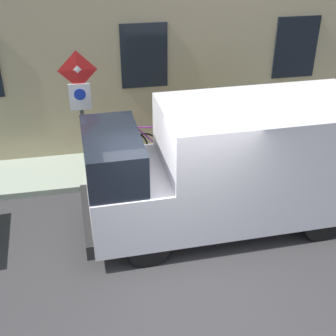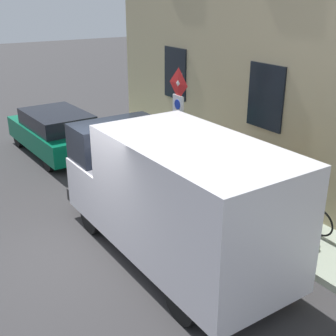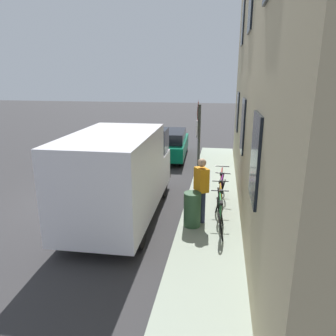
# 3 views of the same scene
# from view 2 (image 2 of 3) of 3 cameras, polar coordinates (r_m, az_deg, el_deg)

# --- Properties ---
(ground_plane) EXTENTS (80.00, 80.00, 0.00)m
(ground_plane) POSITION_cam_2_polar(r_m,az_deg,el_deg) (9.11, -10.50, -10.37)
(ground_plane) COLOR #343334
(sidewalk_slab) EXTENTS (1.61, 15.75, 0.14)m
(sidewalk_slab) POSITION_cam_2_polar(r_m,az_deg,el_deg) (10.85, 8.49, -4.27)
(sidewalk_slab) COLOR #9BA793
(sidewalk_slab) RESTS_ON ground_plane
(building_facade) EXTENTS (0.75, 13.75, 7.94)m
(building_facade) POSITION_cam_2_polar(r_m,az_deg,el_deg) (10.61, 14.62, 16.67)
(building_facade) COLOR tan
(building_facade) RESTS_ON ground_plane
(sign_post_stacked) EXTENTS (0.15, 0.56, 2.86)m
(sign_post_stacked) POSITION_cam_2_polar(r_m,az_deg,el_deg) (10.97, 1.40, 7.41)
(sign_post_stacked) COLOR #474C47
(sign_post_stacked) RESTS_ON sidewalk_slab
(delivery_van) EXTENTS (2.11, 5.37, 2.50)m
(delivery_van) POSITION_cam_2_polar(r_m,az_deg,el_deg) (8.12, 0.69, -3.42)
(delivery_van) COLOR white
(delivery_van) RESTS_ON ground_plane
(parked_hatchback) EXTENTS (1.95, 4.08, 1.38)m
(parked_hatchback) POSITION_cam_2_polar(r_m,az_deg,el_deg) (14.30, -14.25, 4.60)
(parked_hatchback) COLOR #05613F
(parked_hatchback) RESTS_ON ground_plane
(bicycle_green) EXTENTS (0.46, 1.72, 0.89)m
(bicycle_green) POSITION_cam_2_polar(r_m,az_deg,el_deg) (9.75, 16.45, -5.24)
(bicycle_green) COLOR black
(bicycle_green) RESTS_ON sidewalk_slab
(bicycle_orange) EXTENTS (0.46, 1.72, 0.89)m
(bicycle_orange) POSITION_cam_2_polar(r_m,az_deg,el_deg) (10.22, 13.16, -3.61)
(bicycle_orange) COLOR black
(bicycle_orange) RESTS_ON sidewalk_slab
(bicycle_purple) EXTENTS (0.46, 1.72, 0.89)m
(bicycle_purple) POSITION_cam_2_polar(r_m,az_deg,el_deg) (10.72, 10.18, -2.11)
(bicycle_purple) COLOR black
(bicycle_purple) RESTS_ON sidewalk_slab
(bicycle_red) EXTENTS (0.46, 1.72, 0.89)m
(bicycle_red) POSITION_cam_2_polar(r_m,az_deg,el_deg) (11.27, 7.48, -0.75)
(bicycle_red) COLOR black
(bicycle_red) RESTS_ON sidewalk_slab
(pedestrian) EXTENTS (0.43, 0.48, 1.72)m
(pedestrian) POSITION_cam_2_polar(r_m,az_deg,el_deg) (9.43, 12.75, -2.04)
(pedestrian) COLOR #262B47
(pedestrian) RESTS_ON sidewalk_slab
(litter_bin) EXTENTS (0.44, 0.44, 0.90)m
(litter_bin) POSITION_cam_2_polar(r_m,az_deg,el_deg) (9.30, 13.05, -5.68)
(litter_bin) COLOR #2D5133
(litter_bin) RESTS_ON sidewalk_slab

